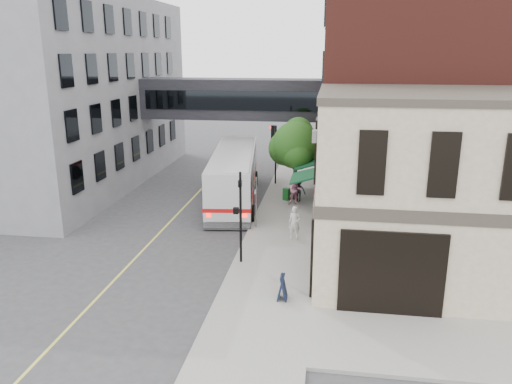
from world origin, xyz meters
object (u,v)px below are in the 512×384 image
(pedestrian_a, at_px, (295,223))
(newspaper_box, at_px, (287,194))
(pedestrian_b, at_px, (295,190))
(bus, at_px, (234,174))
(sandwich_board, at_px, (282,287))
(pedestrian_c, at_px, (299,190))

(pedestrian_a, relative_size, newspaper_box, 2.16)
(pedestrian_b, bearing_deg, newspaper_box, 108.99)
(bus, relative_size, sandwich_board, 12.07)
(newspaper_box, distance_m, sandwich_board, 14.28)
(pedestrian_b, xyz_separation_m, pedestrian_c, (0.17, 0.81, -0.19))
(pedestrian_a, relative_size, pedestrian_c, 1.16)
(newspaper_box, xyz_separation_m, sandwich_board, (1.12, -14.24, 0.11))
(pedestrian_a, height_order, pedestrian_b, pedestrian_b)
(sandwich_board, bearing_deg, bus, 108.59)
(pedestrian_c, bearing_deg, pedestrian_a, -77.14)
(pedestrian_a, relative_size, pedestrian_b, 0.94)
(pedestrian_b, distance_m, pedestrian_c, 0.85)
(bus, height_order, pedestrian_b, bus)
(bus, distance_m, newspaper_box, 3.88)
(pedestrian_b, height_order, pedestrian_c, pedestrian_b)
(pedestrian_c, relative_size, sandwich_board, 1.46)
(pedestrian_c, height_order, newspaper_box, pedestrian_c)
(pedestrian_b, height_order, newspaper_box, pedestrian_b)
(newspaper_box, bearing_deg, sandwich_board, -60.76)
(pedestrian_b, bearing_deg, pedestrian_c, 62.37)
(pedestrian_b, xyz_separation_m, newspaper_box, (-0.66, 0.94, -0.55))
(pedestrian_c, relative_size, newspaper_box, 1.86)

